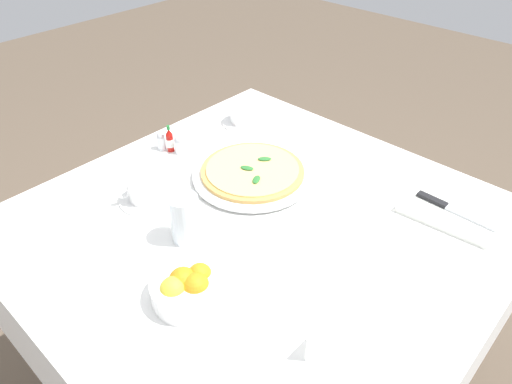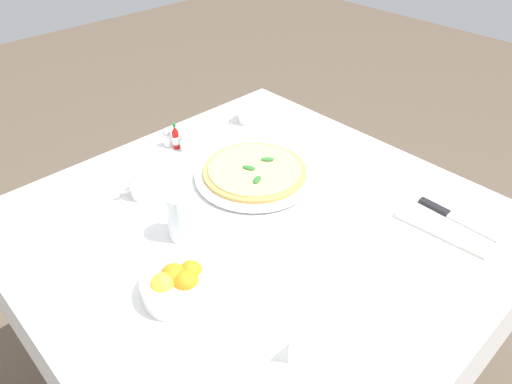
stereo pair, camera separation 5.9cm
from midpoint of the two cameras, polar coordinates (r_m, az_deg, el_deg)
name	(u,v)px [view 1 (the left image)]	position (r m, az deg, el deg)	size (l,w,h in m)	color
dining_table	(260,262)	(1.21, -0.96, -8.66)	(1.05, 1.05, 0.75)	white
pizza_plate	(253,174)	(1.25, -1.78, 2.14)	(0.32, 0.32, 0.02)	white
pizza	(253,170)	(1.24, -1.79, 2.66)	(0.28, 0.28, 0.02)	tan
coffee_cup_center_back	(144,191)	(1.20, -14.97, 0.08)	(0.13, 0.13, 0.07)	white
coffee_cup_back_corner	(242,115)	(1.50, -2.85, 9.38)	(0.13, 0.13, 0.06)	white
water_glass_near_right	(185,221)	(1.05, -10.24, -3.59)	(0.07, 0.07, 0.12)	white
napkin_folded	(449,213)	(1.20, 21.30, -2.41)	(0.23, 0.15, 0.02)	white
dinner_knife	(452,209)	(1.19, 21.57, -1.95)	(0.20, 0.02, 0.01)	silver
citrus_bowl	(188,287)	(0.94, -10.11, -11.41)	(0.15, 0.15, 0.07)	white
hot_sauce_bottle	(170,141)	(1.38, -11.72, 6.16)	(0.02, 0.02, 0.08)	#B7140F
salt_shaker	(179,145)	(1.37, -10.62, 5.61)	(0.03, 0.03, 0.06)	white
pepper_shaker	(161,141)	(1.40, -12.70, 6.07)	(0.03, 0.03, 0.06)	white
menu_card	(322,335)	(0.86, 6.08, -17.03)	(0.00, 0.09, 0.06)	white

